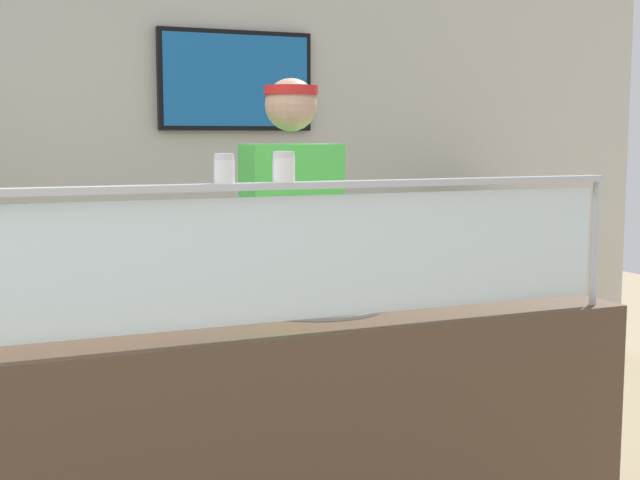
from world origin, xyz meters
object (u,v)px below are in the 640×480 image
(parmesan_shaker, at_px, (224,171))
(worker_figure, at_px, (293,266))
(pepper_flake_shaker, at_px, (284,169))
(pizza_server, at_px, (333,297))
(pizza_box_stack, at_px, (492,218))
(pizza_tray, at_px, (319,303))

(parmesan_shaker, distance_m, worker_figure, 1.13)
(pepper_flake_shaker, xyz_separation_m, worker_figure, (0.38, 0.89, -0.43))
(pizza_server, relative_size, pepper_flake_shaker, 3.13)
(parmesan_shaker, height_order, pepper_flake_shaker, pepper_flake_shaker)
(parmesan_shaker, bearing_deg, worker_figure, 58.01)
(worker_figure, bearing_deg, pizza_server, -98.35)
(pizza_server, distance_m, pepper_flake_shaker, 0.61)
(pepper_flake_shaker, height_order, worker_figure, worker_figure)
(parmesan_shaker, bearing_deg, pepper_flake_shaker, 0.00)
(parmesan_shaker, xyz_separation_m, pizza_box_stack, (2.21, 1.91, -0.38))
(pizza_tray, bearing_deg, pizza_server, -25.54)
(pizza_tray, height_order, pizza_box_stack, pizza_box_stack)
(pizza_tray, bearing_deg, pepper_flake_shaker, -127.57)
(parmesan_shaker, height_order, worker_figure, worker_figure)
(pepper_flake_shaker, bearing_deg, pizza_tray, 52.43)
(pizza_tray, bearing_deg, parmesan_shaker, -142.91)
(pizza_tray, distance_m, worker_figure, 0.58)
(pepper_flake_shaker, distance_m, worker_figure, 1.06)
(pizza_box_stack, bearing_deg, pizza_tray, -138.40)
(pepper_flake_shaker, relative_size, pizza_box_stack, 0.18)
(parmesan_shaker, xyz_separation_m, pepper_flake_shaker, (0.18, 0.00, 0.00))
(pizza_server, bearing_deg, parmesan_shaker, -156.21)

